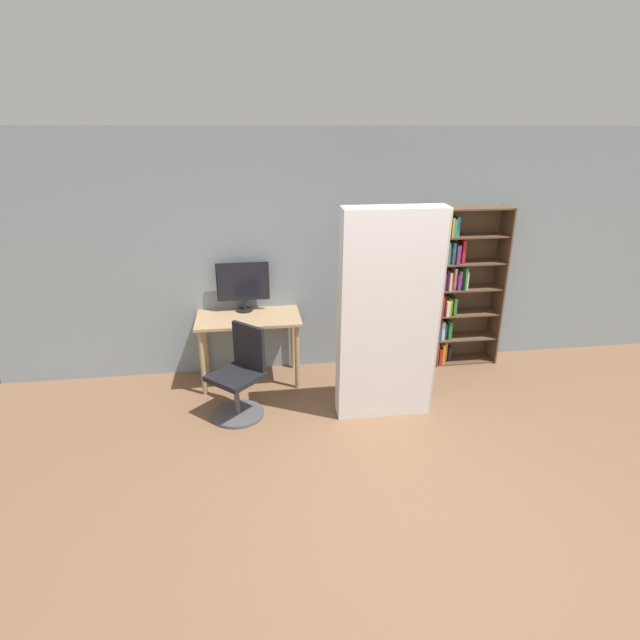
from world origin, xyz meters
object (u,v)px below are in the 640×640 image
Objects in this scene: office_chair at (240,381)px; bookshelf at (460,288)px; monitor at (243,284)px; mattress_near at (389,317)px.

bookshelf is at bearing 18.95° from office_chair.
monitor is 0.28× the size of mattress_near.
office_chair is 0.49× the size of bookshelf.
bookshelf is (2.51, -0.01, -0.16)m from monitor.
monitor is 0.63× the size of office_chair.
office_chair is 0.44× the size of mattress_near.
monitor is at bearing 85.54° from office_chair.
monitor is 0.31× the size of bookshelf.
monitor is 2.52m from bookshelf.
office_chair is 2.79m from bookshelf.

